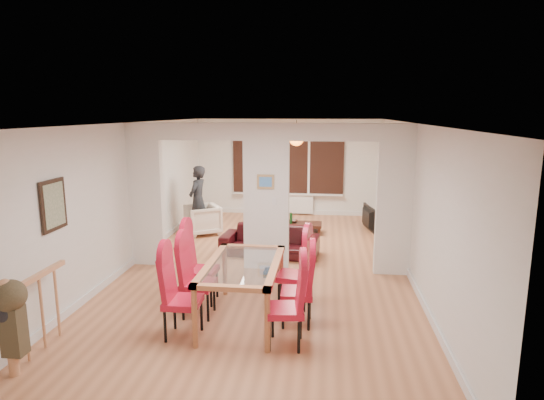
% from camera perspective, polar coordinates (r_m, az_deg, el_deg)
% --- Properties ---
extents(floor, '(5.00, 9.00, 0.01)m').
position_cam_1_polar(floor, '(8.33, -0.69, -8.53)').
color(floor, '#BB744B').
rests_on(floor, ground).
extents(room_walls, '(5.00, 9.00, 2.60)m').
position_cam_1_polar(room_walls, '(7.99, -0.72, 0.29)').
color(room_walls, silver).
rests_on(room_walls, floor).
extents(divider_wall, '(5.00, 0.18, 2.60)m').
position_cam_1_polar(divider_wall, '(7.99, -0.72, 0.29)').
color(divider_wall, white).
rests_on(divider_wall, floor).
extents(bay_window_blinds, '(3.00, 0.08, 1.80)m').
position_cam_1_polar(bay_window_blinds, '(12.34, 2.00, 5.02)').
color(bay_window_blinds, black).
rests_on(bay_window_blinds, room_walls).
extents(radiator, '(1.40, 0.08, 0.50)m').
position_cam_1_polar(radiator, '(12.48, 1.95, -0.49)').
color(radiator, white).
rests_on(radiator, floor).
extents(pendant_light, '(0.36, 0.36, 0.36)m').
position_cam_1_polar(pendant_light, '(11.13, 3.08, 7.72)').
color(pendant_light, orange).
rests_on(pendant_light, room_walls).
extents(stair_newel, '(0.40, 1.20, 1.10)m').
position_cam_1_polar(stair_newel, '(6.07, -27.21, -11.91)').
color(stair_newel, tan).
rests_on(stair_newel, floor).
extents(wall_poster, '(0.04, 0.52, 0.67)m').
position_cam_1_polar(wall_poster, '(6.53, -25.75, -0.57)').
color(wall_poster, gray).
rests_on(wall_poster, room_walls).
extents(pillar_photo, '(0.30, 0.03, 0.25)m').
position_cam_1_polar(pillar_photo, '(7.85, -0.81, 2.31)').
color(pillar_photo, '#4C8CD8').
rests_on(pillar_photo, divider_wall).
extents(dining_table, '(0.97, 1.73, 0.81)m').
position_cam_1_polar(dining_table, '(6.27, -3.65, -11.36)').
color(dining_table, '#B56C42').
rests_on(dining_table, floor).
extents(dining_chair_la, '(0.44, 0.44, 1.09)m').
position_cam_1_polar(dining_chair_la, '(5.87, -11.14, -11.66)').
color(dining_chair_la, red).
rests_on(dining_chair_la, floor).
extents(dining_chair_lb, '(0.46, 0.46, 1.07)m').
position_cam_1_polar(dining_chair_lb, '(6.41, -9.24, -9.73)').
color(dining_chair_lb, red).
rests_on(dining_chair_lb, floor).
extents(dining_chair_lc, '(0.46, 0.46, 1.11)m').
position_cam_1_polar(dining_chair_lc, '(6.85, -8.84, -8.14)').
color(dining_chair_lc, red).
rests_on(dining_chair_lc, floor).
extents(dining_chair_ra, '(0.48, 0.48, 1.07)m').
position_cam_1_polar(dining_chair_ra, '(5.57, 1.69, -12.85)').
color(dining_chair_ra, red).
rests_on(dining_chair_ra, floor).
extents(dining_chair_rb, '(0.43, 0.43, 1.03)m').
position_cam_1_polar(dining_chair_rb, '(6.10, 3.14, -10.86)').
color(dining_chair_rb, red).
rests_on(dining_chair_rb, floor).
extents(dining_chair_rc, '(0.51, 0.51, 1.09)m').
position_cam_1_polar(dining_chair_rc, '(6.61, 2.60, -8.84)').
color(dining_chair_rc, red).
rests_on(dining_chair_rc, floor).
extents(sofa, '(1.97, 0.91, 0.56)m').
position_cam_1_polar(sofa, '(9.01, -0.26, -5.16)').
color(sofa, black).
rests_on(sofa, floor).
extents(armchair, '(1.01, 1.02, 0.68)m').
position_cam_1_polar(armchair, '(10.62, -8.72, -2.44)').
color(armchair, silver).
rests_on(armchair, floor).
extents(person, '(0.63, 0.47, 1.58)m').
position_cam_1_polar(person, '(10.60, -9.29, 0.00)').
color(person, black).
rests_on(person, floor).
extents(television, '(0.98, 0.31, 0.56)m').
position_cam_1_polar(television, '(11.15, 11.64, -2.21)').
color(television, black).
rests_on(television, floor).
extents(coffee_table, '(1.06, 0.57, 0.24)m').
position_cam_1_polar(coffee_table, '(10.64, 3.44, -3.52)').
color(coffee_table, '#351912').
rests_on(coffee_table, floor).
extents(bottle, '(0.07, 0.07, 0.26)m').
position_cam_1_polar(bottle, '(10.53, 2.40, -2.26)').
color(bottle, '#143F19').
rests_on(bottle, coffee_table).
extents(bowl, '(0.23, 0.23, 0.06)m').
position_cam_1_polar(bowl, '(10.66, 2.60, -2.67)').
color(bowl, '#351912').
rests_on(bowl, coffee_table).
extents(shoes, '(0.24, 0.26, 0.10)m').
position_cam_1_polar(shoes, '(7.92, -0.10, -9.19)').
color(shoes, black).
rests_on(shoes, floor).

